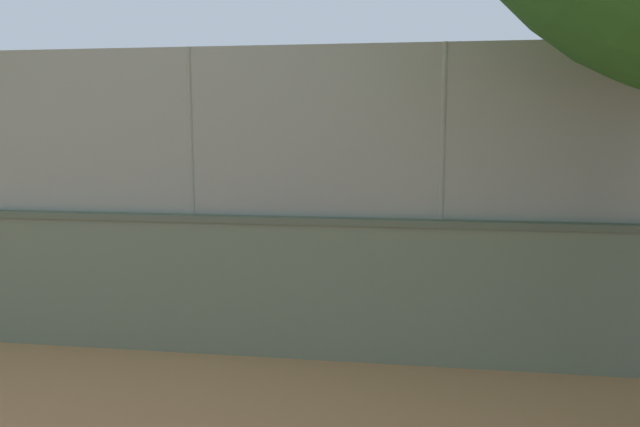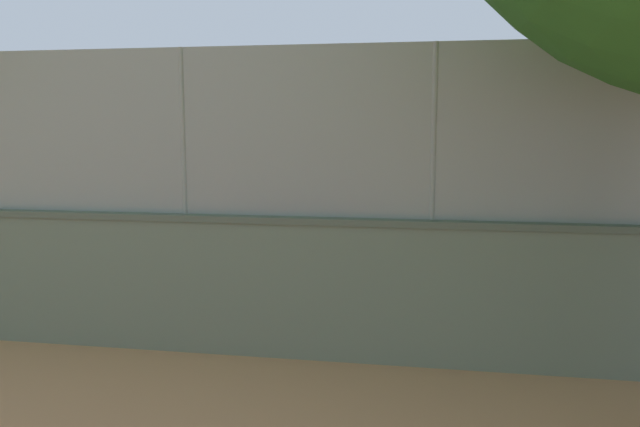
{
  "view_description": "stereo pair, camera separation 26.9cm",
  "coord_description": "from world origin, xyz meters",
  "px_view_note": "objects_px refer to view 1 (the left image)",
  "views": [
    {
      "loc": [
        -1.57,
        18.66,
        2.89
      ],
      "look_at": [
        0.18,
        5.99,
        1.1
      ],
      "focal_mm": 34.91,
      "sensor_mm": 36.0,
      "label": 1
    },
    {
      "loc": [
        -1.83,
        18.62,
        2.89
      ],
      "look_at": [
        0.18,
        5.99,
        1.1
      ],
      "focal_mm": 34.91,
      "sensor_mm": 36.0,
      "label": 2
    }
  ],
  "objects_px": {
    "courtside_bench": "(8,274)",
    "player_at_service_line": "(163,194)",
    "player_near_wall_returning": "(373,220)",
    "sports_ball": "(113,237)",
    "player_crossing_court": "(449,190)"
  },
  "relations": [
    {
      "from": "courtside_bench",
      "to": "player_at_service_line",
      "type": "bearing_deg",
      "value": -88.17
    },
    {
      "from": "player_near_wall_returning",
      "to": "sports_ball",
      "type": "distance_m",
      "value": 7.31
    },
    {
      "from": "player_at_service_line",
      "to": "sports_ball",
      "type": "height_order",
      "value": "player_at_service_line"
    },
    {
      "from": "player_crossing_court",
      "to": "courtside_bench",
      "type": "relative_size",
      "value": 0.94
    },
    {
      "from": "sports_ball",
      "to": "courtside_bench",
      "type": "xyz_separation_m",
      "value": [
        -0.93,
        5.59,
        0.38
      ]
    },
    {
      "from": "player_near_wall_returning",
      "to": "player_crossing_court",
      "type": "bearing_deg",
      "value": -104.73
    },
    {
      "from": "player_at_service_line",
      "to": "player_near_wall_returning",
      "type": "bearing_deg",
      "value": 145.59
    },
    {
      "from": "sports_ball",
      "to": "player_crossing_court",
      "type": "bearing_deg",
      "value": -148.98
    },
    {
      "from": "player_at_service_line",
      "to": "player_near_wall_returning",
      "type": "height_order",
      "value": "player_near_wall_returning"
    },
    {
      "from": "player_crossing_court",
      "to": "courtside_bench",
      "type": "bearing_deg",
      "value": 54.0
    },
    {
      "from": "player_near_wall_returning",
      "to": "courtside_bench",
      "type": "height_order",
      "value": "player_near_wall_returning"
    },
    {
      "from": "player_near_wall_returning",
      "to": "player_crossing_court",
      "type": "distance_m",
      "value": 8.04
    },
    {
      "from": "player_at_service_line",
      "to": "sports_ball",
      "type": "bearing_deg",
      "value": 68.44
    },
    {
      "from": "player_crossing_court",
      "to": "courtside_bench",
      "type": "height_order",
      "value": "player_crossing_court"
    },
    {
      "from": "sports_ball",
      "to": "courtside_bench",
      "type": "height_order",
      "value": "courtside_bench"
    }
  ]
}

